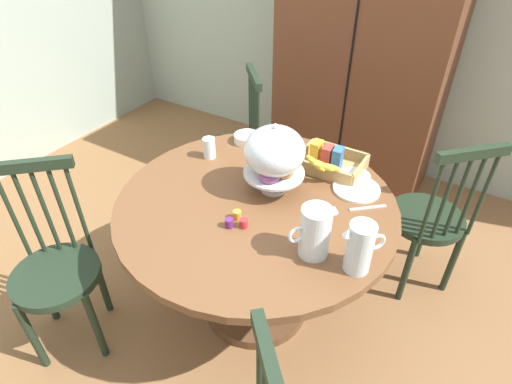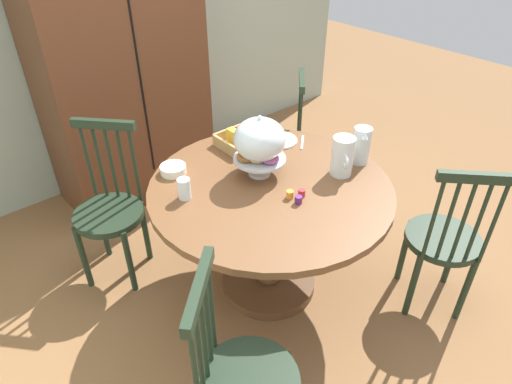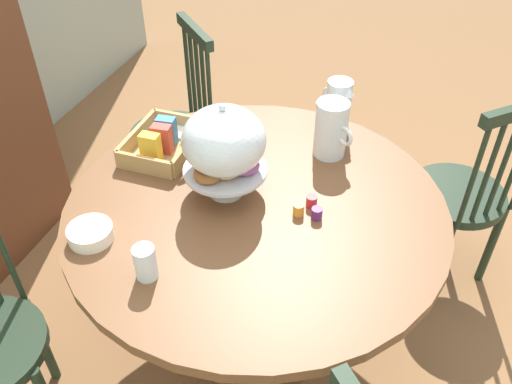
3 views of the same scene
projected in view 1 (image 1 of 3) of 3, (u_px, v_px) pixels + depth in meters
ground_plane at (261, 309)px, 2.32m from camera, size 10.00×10.00×0.00m
wooden_armoire at (366, 52)px, 2.79m from camera, size 1.18×0.60×1.96m
dining_table at (256, 233)px, 2.01m from camera, size 1.27×1.27×0.74m
windsor_chair_near_window at (57, 271)px, 1.94m from camera, size 0.47×0.47×0.97m
windsor_chair_facing_door at (428, 220)px, 2.22m from camera, size 0.47×0.47×0.97m
windsor_chair_far_side at (234, 149)px, 2.81m from camera, size 0.47×0.47×0.97m
pastry_stand_with_dome at (275, 154)px, 1.85m from camera, size 0.28×0.28×0.34m
orange_juice_pitcher at (359, 249)px, 1.51m from camera, size 0.14×0.15×0.21m
milk_pitcher at (315, 234)px, 1.57m from camera, size 0.14×0.17×0.22m
cereal_basket at (329, 161)px, 2.08m from camera, size 0.32×0.30×0.12m
china_plate_large at (356, 189)px, 1.96m from camera, size 0.22×0.22×0.01m
china_plate_small at (355, 176)px, 2.02m from camera, size 0.15×0.15×0.01m
cereal_bowl at (247, 138)px, 2.31m from camera, size 0.14×0.14×0.04m
drinking_glass at (209, 148)px, 2.16m from camera, size 0.06×0.06×0.11m
jam_jar_strawberry at (244, 223)px, 1.74m from camera, size 0.04×0.04×0.04m
jam_jar_apricot at (237, 215)px, 1.78m from camera, size 0.04×0.04×0.04m
jam_jar_grape at (229, 223)px, 1.74m from camera, size 0.04×0.04×0.04m
table_knife at (346, 173)px, 2.07m from camera, size 0.14×0.12×0.01m
dinner_fork at (344, 169)px, 2.09m from camera, size 0.14×0.12×0.01m
soup_spoon at (368, 208)px, 1.85m from camera, size 0.14×0.12×0.01m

